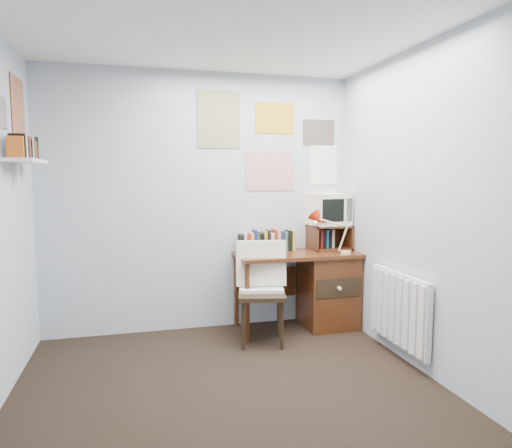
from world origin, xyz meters
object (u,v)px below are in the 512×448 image
at_px(desk_chair, 262,295).
at_px(radiator, 399,309).
at_px(tv_riser, 329,237).
at_px(desk, 322,286).
at_px(crt_tv, 328,208).
at_px(desk_lamp, 346,235).
at_px(wall_shelf, 26,161).

relative_size(desk_chair, radiator, 1.12).
bearing_deg(tv_riser, desk_chair, -153.53).
bearing_deg(desk_chair, desk, 35.73).
relative_size(desk_chair, crt_tv, 2.41).
bearing_deg(desk_chair, radiator, -19.27).
height_order(desk_lamp, wall_shelf, wall_shelf).
relative_size(crt_tv, wall_shelf, 0.60).
bearing_deg(desk_lamp, desk_chair, -179.52).
height_order(desk, wall_shelf, wall_shelf).
height_order(desk, tv_riser, tv_riser).
bearing_deg(desk_chair, wall_shelf, -165.04).
bearing_deg(wall_shelf, crt_tv, 10.78).
relative_size(desk, tv_riser, 3.00).
xyz_separation_m(desk, radiator, (0.29, -0.93, 0.01)).
distance_m(desk, radiator, 0.97).
relative_size(desk, desk_lamp, 3.27).
distance_m(desk_chair, tv_riser, 1.03).
bearing_deg(desk_lamp, radiator, -88.25).
bearing_deg(radiator, desk_chair, 148.08).
distance_m(desk_chair, crt_tv, 1.19).
height_order(crt_tv, radiator, crt_tv).
xyz_separation_m(desk_chair, wall_shelf, (-1.86, -0.07, 1.17)).
relative_size(tv_riser, wall_shelf, 0.65).
bearing_deg(wall_shelf, desk, 8.40).
bearing_deg(desk_lamp, tv_riser, 91.16).
bearing_deg(tv_riser, radiator, -80.72).
bearing_deg(desk_chair, crt_tv, 40.51).
xyz_separation_m(desk, wall_shelf, (-2.57, -0.38, 1.21)).
distance_m(desk, crt_tv, 0.80).
xyz_separation_m(desk, tv_riser, (0.12, 0.11, 0.48)).
relative_size(desk, crt_tv, 3.24).
height_order(tv_riser, crt_tv, crt_tv).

